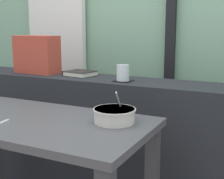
{
  "coord_description": "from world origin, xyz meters",
  "views": [
    {
      "loc": [
        0.93,
        -1.25,
        1.17
      ],
      "look_at": [
        0.08,
        0.44,
        0.8
      ],
      "focal_mm": 52.4,
      "sensor_mm": 36.0,
      "label": 1
    }
  ],
  "objects_px": {
    "breakfast_table": "(34,142)",
    "soup_bowl": "(115,115)",
    "juice_glass": "(123,73)",
    "throw_pillow": "(37,54)",
    "coaster_square": "(123,81)",
    "closed_book": "(80,73)"
  },
  "relations": [
    {
      "from": "juice_glass",
      "to": "soup_bowl",
      "type": "relative_size",
      "value": 0.48
    },
    {
      "from": "coaster_square",
      "to": "soup_bowl",
      "type": "height_order",
      "value": "soup_bowl"
    },
    {
      "from": "juice_glass",
      "to": "throw_pillow",
      "type": "height_order",
      "value": "throw_pillow"
    },
    {
      "from": "juice_glass",
      "to": "soup_bowl",
      "type": "bearing_deg",
      "value": -69.92
    },
    {
      "from": "breakfast_table",
      "to": "soup_bowl",
      "type": "bearing_deg",
      "value": 16.65
    },
    {
      "from": "breakfast_table",
      "to": "soup_bowl",
      "type": "height_order",
      "value": "soup_bowl"
    },
    {
      "from": "closed_book",
      "to": "throw_pillow",
      "type": "height_order",
      "value": "throw_pillow"
    },
    {
      "from": "closed_book",
      "to": "throw_pillow",
      "type": "bearing_deg",
      "value": -175.84
    },
    {
      "from": "throw_pillow",
      "to": "juice_glass",
      "type": "bearing_deg",
      "value": -4.38
    },
    {
      "from": "breakfast_table",
      "to": "throw_pillow",
      "type": "distance_m",
      "value": 0.85
    },
    {
      "from": "breakfast_table",
      "to": "juice_glass",
      "type": "xyz_separation_m",
      "value": [
        0.23,
        0.56,
        0.28
      ]
    },
    {
      "from": "closed_book",
      "to": "throw_pillow",
      "type": "relative_size",
      "value": 0.65
    },
    {
      "from": "coaster_square",
      "to": "juice_glass",
      "type": "distance_m",
      "value": 0.05
    },
    {
      "from": "closed_book",
      "to": "soup_bowl",
      "type": "height_order",
      "value": "soup_bowl"
    },
    {
      "from": "closed_book",
      "to": "soup_bowl",
      "type": "xyz_separation_m",
      "value": [
        0.51,
        -0.52,
        -0.1
      ]
    },
    {
      "from": "coaster_square",
      "to": "juice_glass",
      "type": "xyz_separation_m",
      "value": [
        0.0,
        0.0,
        0.05
      ]
    },
    {
      "from": "breakfast_table",
      "to": "juice_glass",
      "type": "height_order",
      "value": "juice_glass"
    },
    {
      "from": "juice_glass",
      "to": "coaster_square",
      "type": "bearing_deg",
      "value": 0.0
    },
    {
      "from": "breakfast_table",
      "to": "coaster_square",
      "type": "relative_size",
      "value": 11.61
    },
    {
      "from": "breakfast_table",
      "to": "soup_bowl",
      "type": "xyz_separation_m",
      "value": [
        0.39,
        0.12,
        0.16
      ]
    },
    {
      "from": "juice_glass",
      "to": "closed_book",
      "type": "height_order",
      "value": "juice_glass"
    },
    {
      "from": "coaster_square",
      "to": "closed_book",
      "type": "height_order",
      "value": "closed_book"
    }
  ]
}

